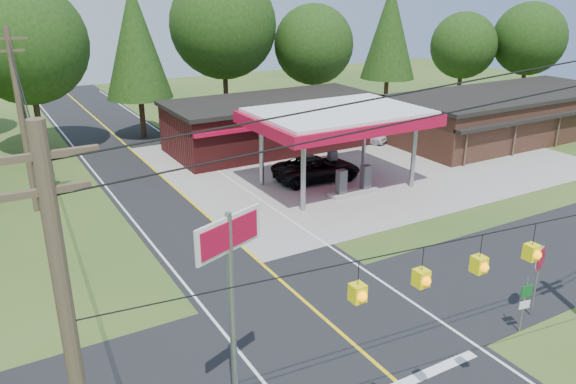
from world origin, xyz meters
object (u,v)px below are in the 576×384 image
gas_canopy (338,120)px  sedan_car (366,135)px  suv_car (317,169)px  octagonal_stop_sign (540,264)px  big_stop_sign (231,271)px

gas_canopy → sedan_car: bearing=42.8°
suv_car → gas_canopy: bearing=-156.3°
gas_canopy → octagonal_stop_sign: size_ratio=3.59×
gas_canopy → big_stop_sign: (-14.00, -15.01, 0.45)m
sedan_car → big_stop_sign: 31.67m
octagonal_stop_sign → sedan_car: bearing=66.9°
suv_car → big_stop_sign: size_ratio=0.90×
gas_canopy → octagonal_stop_sign: 16.27m
suv_car → sedan_car: (8.50, 5.90, -0.20)m
sedan_car → octagonal_stop_sign: bearing=-140.0°
suv_car → big_stop_sign: (-13.50, -16.51, 3.92)m
sedan_car → big_stop_sign: size_ratio=0.55×
big_stop_sign → octagonal_stop_sign: big_stop_sign is taller
suv_car → octagonal_stop_sign: bearing=-179.6°
gas_canopy → octagonal_stop_sign: (-2.00, -16.01, -2.03)m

